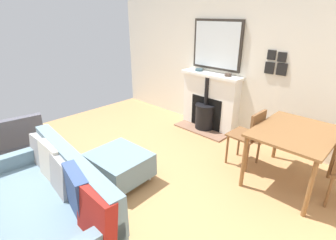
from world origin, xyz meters
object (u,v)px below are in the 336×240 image
object	(u,v)px
mantel_bowl_near	(199,70)
armchair_accent	(19,139)
dining_chair_near_fireplace	(250,133)
sofa	(49,205)
ottoman	(120,164)
dining_table	(295,138)
fireplace	(209,105)
mantel_bowl_far	(228,75)

from	to	relation	value
mantel_bowl_near	armchair_accent	bearing A→B (deg)	-14.79
dining_chair_near_fireplace	sofa	bearing A→B (deg)	-16.59
ottoman	dining_chair_near_fireplace	bearing A→B (deg)	145.87
armchair_accent	dining_table	world-z (taller)	armchair_accent
mantel_bowl_near	armchair_accent	size ratio (longest dim) A/B	0.18
fireplace	dining_chair_near_fireplace	size ratio (longest dim) A/B	1.40
sofa	ottoman	xyz separation A→B (m)	(-0.99, -0.27, -0.13)
sofa	armchair_accent	distance (m)	1.55
mantel_bowl_far	dining_table	size ratio (longest dim) A/B	0.11
mantel_bowl_near	dining_chair_near_fireplace	bearing A→B (deg)	64.00
mantel_bowl_far	sofa	size ratio (longest dim) A/B	0.07
fireplace	dining_table	xyz separation A→B (m)	(0.69, 1.76, 0.19)
ottoman	dining_table	bearing A→B (deg)	133.33
ottoman	armchair_accent	distance (m)	1.48
mantel_bowl_near	dining_table	bearing A→B (deg)	70.65
armchair_accent	dining_table	xyz separation A→B (m)	(-2.25, 2.84, 0.20)
dining_table	mantel_bowl_near	bearing A→B (deg)	-109.35
sofa	armchair_accent	xyz separation A→B (m)	(-0.23, -1.53, 0.07)
mantel_bowl_far	armchair_accent	size ratio (longest dim) A/B	0.15
mantel_bowl_far	dining_chair_near_fireplace	xyz separation A→B (m)	(0.72, 0.86, -0.57)
mantel_bowl_far	dining_chair_near_fireplace	size ratio (longest dim) A/B	0.14
mantel_bowl_far	dining_table	bearing A→B (deg)	63.32
sofa	dining_chair_near_fireplace	xyz separation A→B (m)	(-2.48, 0.74, 0.14)
mantel_bowl_near	sofa	distance (m)	3.36
armchair_accent	dining_chair_near_fireplace	xyz separation A→B (m)	(-2.25, 2.27, 0.07)
mantel_bowl_far	sofa	distance (m)	3.28
sofa	armchair_accent	world-z (taller)	sofa
fireplace	armchair_accent	distance (m)	3.13
ottoman	dining_chair_near_fireplace	size ratio (longest dim) A/B	0.88
fireplace	dining_table	bearing A→B (deg)	68.65
fireplace	mantel_bowl_near	size ratio (longest dim) A/B	8.14
mantel_bowl_near	mantel_bowl_far	xyz separation A→B (m)	(0.00, 0.62, 0.00)
armchair_accent	dining_chair_near_fireplace	bearing A→B (deg)	134.80
mantel_bowl_far	fireplace	bearing A→B (deg)	-84.56
fireplace	dining_table	size ratio (longest dim) A/B	1.09
dining_chair_near_fireplace	armchair_accent	bearing A→B (deg)	-45.20
fireplace	armchair_accent	xyz separation A→B (m)	(2.94, -1.07, -0.02)
dining_table	mantel_bowl_far	bearing A→B (deg)	-116.68
dining_chair_near_fireplace	ottoman	bearing A→B (deg)	-34.13
sofa	ottoman	size ratio (longest dim) A/B	2.42
fireplace	sofa	size ratio (longest dim) A/B	0.66
ottoman	dining_table	xyz separation A→B (m)	(-1.49, 1.58, 0.40)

